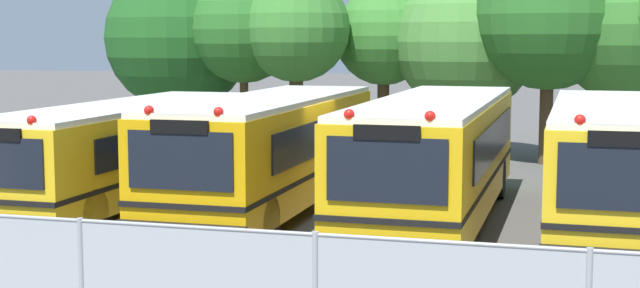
# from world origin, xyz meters

# --- Properties ---
(ground_plane) EXTENTS (160.00, 160.00, 0.00)m
(ground_plane) POSITION_xyz_m (0.00, 0.00, 0.00)
(ground_plane) COLOR #514F4C
(school_bus_0) EXTENTS (2.54, 10.15, 2.53)m
(school_bus_0) POSITION_xyz_m (-5.36, 0.03, 1.34)
(school_bus_0) COLOR yellow
(school_bus_0) RESTS_ON ground_plane
(school_bus_1) EXTENTS (2.50, 10.07, 2.75)m
(school_bus_1) POSITION_xyz_m (-1.83, 0.14, 1.44)
(school_bus_1) COLOR #EAA80C
(school_bus_1) RESTS_ON ground_plane
(school_bus_2) EXTENTS (2.57, 10.46, 2.79)m
(school_bus_2) POSITION_xyz_m (1.93, -0.05, 1.46)
(school_bus_2) COLOR yellow
(school_bus_2) RESTS_ON ground_plane
(school_bus_3) EXTENTS (2.52, 9.61, 2.75)m
(school_bus_3) POSITION_xyz_m (5.51, -0.12, 1.44)
(school_bus_3) COLOR yellow
(school_bus_3) RESTS_ON ground_plane
(tree_0) EXTENTS (5.19, 5.19, 6.55)m
(tree_0) POSITION_xyz_m (-8.70, 10.58, 4.06)
(tree_0) COLOR #4C3823
(tree_0) RESTS_ON ground_plane
(tree_1) EXTENTS (3.61, 3.61, 6.03)m
(tree_1) POSITION_xyz_m (-6.02, 9.61, 4.29)
(tree_1) COLOR #4C3823
(tree_1) RESTS_ON ground_plane
(tree_2) EXTENTS (3.54, 3.54, 6.03)m
(tree_2) POSITION_xyz_m (-4.07, 9.34, 4.20)
(tree_2) COLOR #4C3823
(tree_2) RESTS_ON ground_plane
(tree_3) EXTENTS (3.38, 3.38, 5.69)m
(tree_3) POSITION_xyz_m (-1.56, 11.58, 4.09)
(tree_3) COLOR #4C3823
(tree_3) RESTS_ON ground_plane
(tree_4) EXTENTS (4.74, 4.74, 6.19)m
(tree_4) POSITION_xyz_m (1.33, 11.14, 3.81)
(tree_4) COLOR #4C3823
(tree_4) RESTS_ON ground_plane
(tree_5) EXTENTS (4.65, 4.65, 6.97)m
(tree_5) POSITION_xyz_m (3.87, 9.93, 4.59)
(tree_5) COLOR #4C3823
(tree_5) RESTS_ON ground_plane
(tree_6) EXTENTS (4.69, 4.69, 6.67)m
(tree_6) POSITION_xyz_m (6.20, 10.33, 4.40)
(tree_6) COLOR #4C3823
(tree_6) RESTS_ON ground_plane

